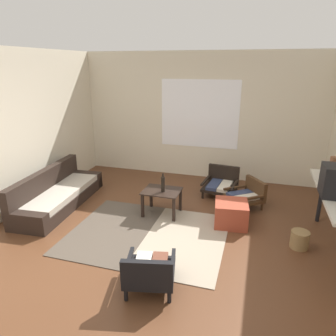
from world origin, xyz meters
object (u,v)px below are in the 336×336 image
couch (57,195)px  armchair_corner (247,194)px  console_shelf (336,199)px  glass_bottle (163,184)px  coffee_table (162,195)px  wicker_basket (300,240)px  armchair_striped_foreground (149,271)px  clay_vase (332,172)px  ottoman_orange (231,213)px  armchair_by_window (221,183)px

couch → armchair_corner: (3.27, 0.94, 0.02)m
console_shelf → glass_bottle: 2.50m
coffee_table → wicker_basket: size_ratio=2.49×
armchair_striped_foreground → wicker_basket: 2.20m
clay_vase → wicker_basket: size_ratio=1.38×
armchair_striped_foreground → coffee_table: bearing=103.6°
coffee_table → armchair_striped_foreground: (0.44, -1.81, -0.11)m
console_shelf → ottoman_orange: bearing=165.4°
glass_bottle → wicker_basket: glass_bottle is taller
armchair_by_window → clay_vase: clay_vase is taller
armchair_by_window → glass_bottle: bearing=-124.3°
coffee_table → ottoman_orange: bearing=-1.4°
ottoman_orange → wicker_basket: size_ratio=2.04×
wicker_basket → clay_vase: bearing=55.1°
armchair_striped_foreground → clay_vase: clay_vase is taller
wicker_basket → armchair_by_window: bearing=129.6°
armchair_striped_foreground → ottoman_orange: 1.92m
coffee_table → console_shelf: (2.50, -0.38, 0.43)m
armchair_striped_foreground → clay_vase: bearing=42.7°
couch → console_shelf: bearing=-2.1°
couch → glass_bottle: bearing=5.1°
armchair_corner → glass_bottle: bearing=-150.0°
couch → armchair_by_window: couch is taller
armchair_corner → ottoman_orange: armchair_corner is taller
couch → armchair_by_window: size_ratio=3.13×
armchair_by_window → armchair_striped_foreground: size_ratio=0.95×
console_shelf → coffee_table: bearing=171.4°
console_shelf → wicker_basket: (-0.36, -0.04, -0.65)m
console_shelf → clay_vase: (0.00, 0.48, 0.21)m
ottoman_orange → glass_bottle: (-1.12, -0.01, 0.38)m
ottoman_orange → console_shelf: 1.51m
clay_vase → wicker_basket: clay_vase is taller
coffee_table → console_shelf: bearing=-8.6°
coffee_table → glass_bottle: glass_bottle is taller
couch → coffee_table: (1.91, 0.22, 0.14)m
armchair_corner → console_shelf: (1.14, -1.11, 0.54)m
console_shelf → armchair_striped_foreground: bearing=-145.3°
clay_vase → glass_bottle: size_ratio=1.08×
console_shelf → glass_bottle: (-2.47, 0.34, -0.20)m
armchair_striped_foreground → wicker_basket: size_ratio=2.89×
ottoman_orange → clay_vase: clay_vase is taller
coffee_table → armchair_by_window: (0.84, 1.15, -0.11)m
coffee_table → couch: bearing=-173.6°
armchair_striped_foreground → couch: bearing=145.7°
armchair_corner → clay_vase: bearing=-28.9°
armchair_corner → clay_vase: (1.14, -0.63, 0.76)m
couch → clay_vase: clay_vase is taller
armchair_striped_foreground → armchair_corner: armchair_striped_foreground is taller
couch → armchair_by_window: bearing=26.3°
console_shelf → clay_vase: clay_vase is taller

